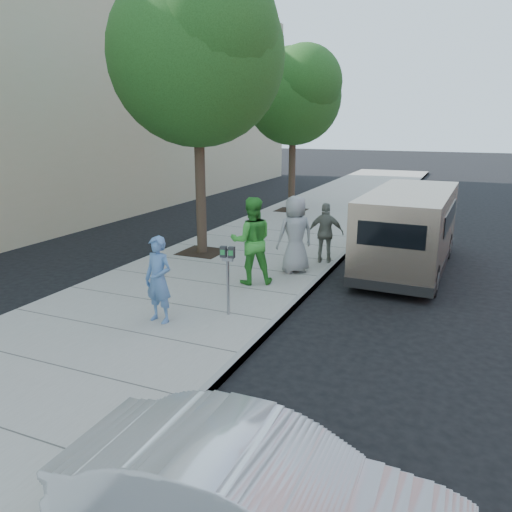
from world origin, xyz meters
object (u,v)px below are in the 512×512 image
at_px(person_gray_shirt, 295,234).
at_px(person_striped_polo, 326,233).
at_px(tree_far, 295,92).
at_px(van, 409,228).
at_px(sedan, 258,505).
at_px(person_green_shirt, 252,241).
at_px(tree_near, 198,50).
at_px(person_officer, 159,280).
at_px(parking_meter, 228,266).

xyz_separation_m(person_gray_shirt, person_striped_polo, (0.45, 1.15, -0.16)).
height_order(tree_far, person_striped_polo, tree_far).
bearing_deg(van, person_striped_polo, -159.57).
distance_m(sedan, person_gray_shirt, 8.39).
bearing_deg(van, person_green_shirt, -133.59).
bearing_deg(tree_near, person_gray_shirt, -14.52).
distance_m(van, sedan, 9.86).
bearing_deg(van, person_officer, -120.86).
xyz_separation_m(tree_near, person_gray_shirt, (3.01, -0.78, -4.45)).
xyz_separation_m(tree_near, van, (5.47, 1.06, -4.45)).
bearing_deg(person_gray_shirt, tree_far, -114.35).
distance_m(tree_far, parking_meter, 12.48).
relative_size(tree_near, person_striped_polo, 4.75).
bearing_deg(parking_meter, person_gray_shirt, 79.37).
distance_m(sedan, person_officer, 5.47).
height_order(sedan, person_striped_polo, person_striped_polo).
relative_size(tree_near, person_gray_shirt, 3.97).
height_order(tree_near, person_gray_shirt, tree_near).
height_order(parking_meter, person_gray_shirt, person_gray_shirt).
relative_size(person_officer, person_green_shirt, 0.81).
height_order(parking_meter, person_green_shirt, person_green_shirt).
bearing_deg(person_gray_shirt, tree_near, -58.61).
bearing_deg(van, person_gray_shirt, -141.61).
relative_size(van, person_gray_shirt, 2.99).
height_order(person_officer, person_striped_polo, person_officer).
bearing_deg(person_striped_polo, person_gray_shirt, 56.84).
distance_m(tree_far, person_officer, 13.10).
relative_size(tree_far, parking_meter, 4.80).
height_order(tree_near, tree_far, tree_near).
relative_size(tree_near, van, 1.33).
height_order(parking_meter, person_officer, person_officer).
bearing_deg(person_officer, person_striped_polo, 79.93).
height_order(van, person_striped_polo, van).
relative_size(tree_far, person_green_shirt, 3.26).
relative_size(parking_meter, person_officer, 0.84).
bearing_deg(person_green_shirt, parking_meter, 71.63).
distance_m(tree_near, sedan, 11.46).
relative_size(tree_near, parking_meter, 5.57).
distance_m(tree_near, van, 7.13).
xyz_separation_m(sedan, person_officer, (-3.71, 4.01, 0.35)).
xyz_separation_m(tree_far, person_green_shirt, (2.38, -9.60, -3.74)).
height_order(tree_far, sedan, tree_far).
bearing_deg(parking_meter, person_striped_polo, 74.70).
bearing_deg(person_officer, tree_near, 118.35).
relative_size(tree_near, person_officer, 4.65).
distance_m(parking_meter, person_officer, 1.31).
bearing_deg(person_striped_polo, parking_meter, 69.05).
xyz_separation_m(person_officer, person_gray_shirt, (1.26, 4.00, 0.14)).
bearing_deg(person_green_shirt, sedan, 85.03).
relative_size(parking_meter, person_green_shirt, 0.68).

